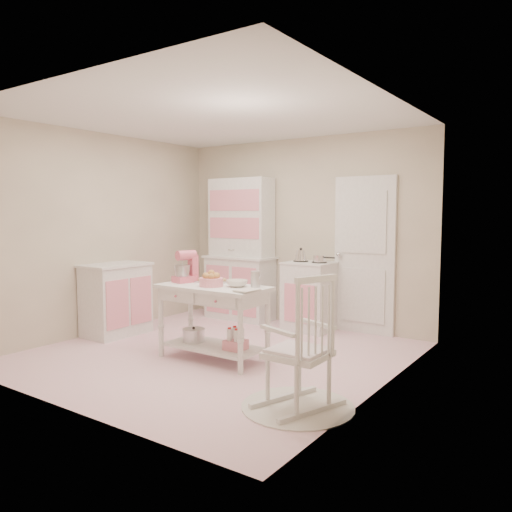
# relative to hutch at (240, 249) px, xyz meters

# --- Properties ---
(room_shell) EXTENTS (3.84, 3.84, 2.62)m
(room_shell) POSITION_rel_hutch_xyz_m (0.91, -1.66, 0.61)
(room_shell) COLOR pink
(room_shell) RESTS_ON ground
(door) EXTENTS (0.82, 0.05, 2.04)m
(door) POSITION_rel_hutch_xyz_m (1.86, 0.21, -0.02)
(door) COLOR white
(door) RESTS_ON ground
(hutch) EXTENTS (1.06, 0.50, 2.08)m
(hutch) POSITION_rel_hutch_xyz_m (0.00, 0.00, 0.00)
(hutch) COLOR white
(hutch) RESTS_ON ground
(stove) EXTENTS (0.62, 0.57, 0.92)m
(stove) POSITION_rel_hutch_xyz_m (1.20, -0.05, -0.58)
(stove) COLOR white
(stove) RESTS_ON ground
(base_cabinet) EXTENTS (0.54, 0.84, 0.92)m
(base_cabinet) POSITION_rel_hutch_xyz_m (-0.72, -1.70, -0.58)
(base_cabinet) COLOR white
(base_cabinet) RESTS_ON ground
(lace_rug) EXTENTS (0.92, 0.92, 0.01)m
(lace_rug) POSITION_rel_hutch_xyz_m (2.42, -2.47, -1.03)
(lace_rug) COLOR white
(lace_rug) RESTS_ON ground
(rocking_chair) EXTENTS (0.69, 0.84, 1.10)m
(rocking_chair) POSITION_rel_hutch_xyz_m (2.42, -2.47, -0.49)
(rocking_chair) COLOR white
(rocking_chair) RESTS_ON ground
(work_table) EXTENTS (1.20, 0.60, 0.80)m
(work_table) POSITION_rel_hutch_xyz_m (1.00, -1.83, -0.64)
(work_table) COLOR white
(work_table) RESTS_ON ground
(stand_mixer) EXTENTS (0.27, 0.32, 0.34)m
(stand_mixer) POSITION_rel_hutch_xyz_m (0.58, -1.81, -0.07)
(stand_mixer) COLOR #E05E76
(stand_mixer) RESTS_ON work_table
(cookie_tray) EXTENTS (0.34, 0.24, 0.02)m
(cookie_tray) POSITION_rel_hutch_xyz_m (0.85, -1.65, -0.23)
(cookie_tray) COLOR silver
(cookie_tray) RESTS_ON work_table
(bread_basket) EXTENTS (0.25, 0.25, 0.09)m
(bread_basket) POSITION_rel_hutch_xyz_m (1.02, -1.88, -0.19)
(bread_basket) COLOR pink
(bread_basket) RESTS_ON work_table
(mixing_bowl) EXTENTS (0.22, 0.22, 0.07)m
(mixing_bowl) POSITION_rel_hutch_xyz_m (1.26, -1.75, -0.21)
(mixing_bowl) COLOR white
(mixing_bowl) RESTS_ON work_table
(metal_pitcher) EXTENTS (0.10, 0.10, 0.17)m
(metal_pitcher) POSITION_rel_hutch_xyz_m (1.44, -1.67, -0.16)
(metal_pitcher) COLOR silver
(metal_pitcher) RESTS_ON work_table
(recipe_book) EXTENTS (0.19, 0.25, 0.02)m
(recipe_book) POSITION_rel_hutch_xyz_m (1.45, -1.95, -0.23)
(recipe_book) COLOR white
(recipe_book) RESTS_ON work_table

